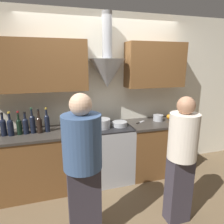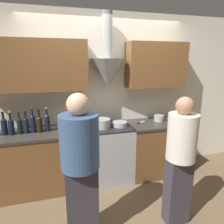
{
  "view_description": "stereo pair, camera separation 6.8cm",
  "coord_description": "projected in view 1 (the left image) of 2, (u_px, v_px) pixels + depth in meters",
  "views": [
    {
      "loc": [
        -0.81,
        -2.47,
        1.85
      ],
      "look_at": [
        0.0,
        0.25,
        1.14
      ],
      "focal_mm": 32.0,
      "sensor_mm": 36.0,
      "label": 1
    },
    {
      "loc": [
        -0.74,
        -2.49,
        1.85
      ],
      "look_at": [
        0.0,
        0.25,
        1.14
      ],
      "focal_mm": 32.0,
      "sensor_mm": 36.0,
      "label": 2
    }
  ],
  "objects": [
    {
      "name": "orange_fruit",
      "position": [
        169.0,
        117.0,
        3.45
      ],
      "size": [
        0.09,
        0.09,
        0.09
      ],
      "color": "orange",
      "rests_on": "counter_right"
    },
    {
      "name": "wine_bottle_4",
      "position": [
        19.0,
        126.0,
        2.7
      ],
      "size": [
        0.07,
        0.07,
        0.33
      ],
      "color": "black",
      "rests_on": "counter_left"
    },
    {
      "name": "counter_left",
      "position": [
        41.0,
        162.0,
        2.89
      ],
      "size": [
        1.47,
        0.62,
        0.89
      ],
      "color": "brown",
      "rests_on": "ground_plane"
    },
    {
      "name": "wine_bottle_3",
      "position": [
        10.0,
        126.0,
        2.65
      ],
      "size": [
        0.08,
        0.08,
        0.33
      ],
      "color": "black",
      "rests_on": "counter_left"
    },
    {
      "name": "ground_plane",
      "position": [
        117.0,
        190.0,
        2.97
      ],
      "size": [
        12.0,
        12.0,
        0.0
      ],
      "primitive_type": "plane",
      "color": "brown"
    },
    {
      "name": "wine_bottle_7",
      "position": [
        39.0,
        124.0,
        2.76
      ],
      "size": [
        0.07,
        0.07,
        0.33
      ],
      "color": "black",
      "rests_on": "counter_left"
    },
    {
      "name": "counter_right",
      "position": [
        155.0,
        147.0,
        3.4
      ],
      "size": [
        0.98,
        0.62,
        0.89
      ],
      "color": "brown",
      "rests_on": "ground_plane"
    },
    {
      "name": "person_foreground_right",
      "position": [
        181.0,
        156.0,
        2.22
      ],
      "size": [
        0.32,
        0.32,
        1.5
      ],
      "color": "#38333D",
      "rests_on": "ground_plane"
    },
    {
      "name": "chefs_knife",
      "position": [
        140.0,
        122.0,
        3.27
      ],
      "size": [
        0.19,
        0.14,
        0.01
      ],
      "rotation": [
        0.0,
        0.0,
        0.57
      ],
      "color": "silver",
      "rests_on": "counter_right"
    },
    {
      "name": "wall_back",
      "position": [
        100.0,
        87.0,
        3.16
      ],
      "size": [
        8.4,
        0.54,
        2.6
      ],
      "color": "silver",
      "rests_on": "ground_plane"
    },
    {
      "name": "stove_range",
      "position": [
        110.0,
        152.0,
        3.18
      ],
      "size": [
        0.63,
        0.6,
        0.89
      ],
      "color": "#A8AAAF",
      "rests_on": "ground_plane"
    },
    {
      "name": "person_foreground_left",
      "position": [
        83.0,
        166.0,
        1.95
      ],
      "size": [
        0.38,
        0.38,
        1.58
      ],
      "color": "#38333D",
      "rests_on": "ground_plane"
    },
    {
      "name": "wine_bottle_6",
      "position": [
        33.0,
        123.0,
        2.75
      ],
      "size": [
        0.07,
        0.07,
        0.36
      ],
      "color": "black",
      "rests_on": "counter_left"
    },
    {
      "name": "stock_pot",
      "position": [
        102.0,
        123.0,
        2.99
      ],
      "size": [
        0.26,
        0.26,
        0.14
      ],
      "color": "#A8AAAF",
      "rests_on": "stove_range"
    },
    {
      "name": "mixing_bowl",
      "position": [
        120.0,
        124.0,
        3.08
      ],
      "size": [
        0.23,
        0.23,
        0.07
      ],
      "color": "#A8AAAF",
      "rests_on": "stove_range"
    },
    {
      "name": "wine_bottle_2",
      "position": [
        3.0,
        126.0,
        2.65
      ],
      "size": [
        0.08,
        0.08,
        0.32
      ],
      "color": "black",
      "rests_on": "counter_left"
    },
    {
      "name": "wine_bottle_5",
      "position": [
        26.0,
        125.0,
        2.72
      ],
      "size": [
        0.07,
        0.07,
        0.31
      ],
      "color": "black",
      "rests_on": "counter_left"
    },
    {
      "name": "wine_bottle_8",
      "position": [
        47.0,
        122.0,
        2.8
      ],
      "size": [
        0.07,
        0.07,
        0.35
      ],
      "color": "black",
      "rests_on": "counter_left"
    },
    {
      "name": "saucepan",
      "position": [
        158.0,
        118.0,
        3.35
      ],
      "size": [
        0.17,
        0.17,
        0.1
      ],
      "color": "#A8AAAF",
      "rests_on": "counter_right"
    }
  ]
}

